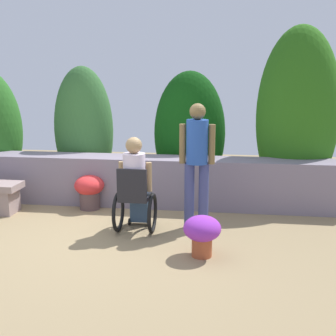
% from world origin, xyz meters
% --- Properties ---
extents(ground_plane, '(12.76, 12.76, 0.00)m').
position_xyz_m(ground_plane, '(0.00, 0.00, 0.00)').
color(ground_plane, '#8F7A55').
extents(stone_retaining_wall, '(7.22, 0.58, 0.81)m').
position_xyz_m(stone_retaining_wall, '(0.00, 1.41, 0.41)').
color(stone_retaining_wall, gray).
rests_on(stone_retaining_wall, ground).
extents(hedge_backdrop, '(7.04, 1.23, 2.95)m').
position_xyz_m(hedge_backdrop, '(0.15, 2.03, 1.25)').
color(hedge_backdrop, '#286320').
rests_on(hedge_backdrop, ground).
extents(person_in_wheelchair, '(0.53, 0.66, 1.33)m').
position_xyz_m(person_in_wheelchair, '(0.42, 0.14, 0.62)').
color(person_in_wheelchair, black).
rests_on(person_in_wheelchair, ground).
extents(person_standing_companion, '(0.49, 0.30, 1.76)m').
position_xyz_m(person_standing_companion, '(1.25, 0.35, 1.02)').
color(person_standing_companion, '#3B4377').
rests_on(person_standing_companion, ground).
extents(flower_pot_purple_near, '(0.45, 0.45, 0.50)m').
position_xyz_m(flower_pot_purple_near, '(1.38, -0.59, 0.30)').
color(flower_pot_purple_near, '#A64C2C').
rests_on(flower_pot_purple_near, ground).
extents(flower_pot_terracotta_by_wall, '(0.48, 0.48, 0.56)m').
position_xyz_m(flower_pot_terracotta_by_wall, '(-0.54, 1.04, 0.32)').
color(flower_pot_terracotta_by_wall, brown).
rests_on(flower_pot_terracotta_by_wall, ground).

